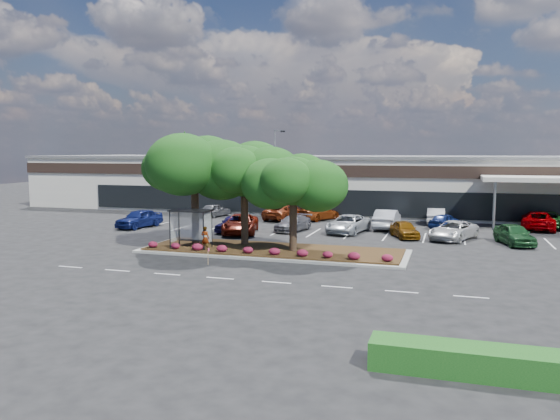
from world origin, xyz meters
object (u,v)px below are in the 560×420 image
(survey_stake, at_px, (208,254))
(car_1, at_px, (234,223))
(light_pole, at_px, (276,176))
(car_0, at_px, (139,218))

(survey_stake, xyz_separation_m, car_1, (-3.66, 13.03, 0.07))
(light_pole, xyz_separation_m, car_1, (1.33, -15.89, -3.34))
(car_1, bearing_deg, survey_stake, -66.95)
(survey_stake, height_order, car_1, car_1)
(light_pole, height_order, car_1, light_pole)
(car_0, bearing_deg, survey_stake, -35.33)
(light_pole, xyz_separation_m, survey_stake, (4.98, -28.92, -3.41))
(light_pole, bearing_deg, survey_stake, -80.22)
(survey_stake, bearing_deg, car_0, 134.53)
(survey_stake, xyz_separation_m, car_0, (-12.69, 12.90, 0.17))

